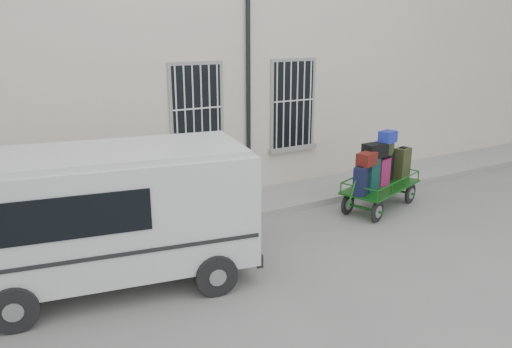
% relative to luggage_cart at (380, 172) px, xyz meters
% --- Properties ---
extents(ground, '(80.00, 80.00, 0.00)m').
position_rel_luggage_cart_xyz_m(ground, '(-3.15, -0.53, -0.91)').
color(ground, slate).
rests_on(ground, ground).
extents(building, '(24.00, 5.15, 6.00)m').
position_rel_luggage_cart_xyz_m(building, '(-3.15, 4.97, 2.09)').
color(building, beige).
rests_on(building, ground).
extents(sidewalk, '(24.00, 1.70, 0.15)m').
position_rel_luggage_cart_xyz_m(sidewalk, '(-3.15, 1.67, -0.84)').
color(sidewalk, gray).
rests_on(sidewalk, ground).
extents(luggage_cart, '(2.60, 1.64, 1.88)m').
position_rel_luggage_cart_xyz_m(luggage_cart, '(0.00, 0.00, 0.00)').
color(luggage_cart, black).
rests_on(luggage_cart, ground).
extents(van, '(4.84, 2.69, 2.31)m').
position_rel_luggage_cart_xyz_m(van, '(-6.39, -0.52, 0.41)').
color(van, silver).
rests_on(van, ground).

